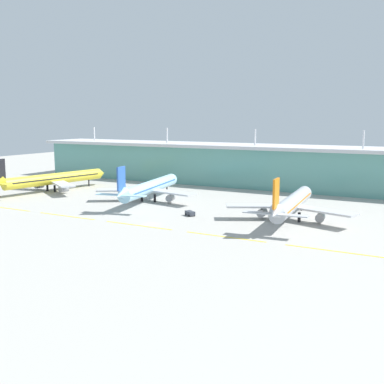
{
  "coord_description": "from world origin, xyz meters",
  "views": [
    {
      "loc": [
        91.49,
        -138.14,
        37.85
      ],
      "look_at": [
        -1.46,
        33.5,
        7.0
      ],
      "focal_mm": 43.8,
      "sensor_mm": 36.0,
      "label": 1
    }
  ],
  "objects": [
    {
      "name": "taxiway_stripe_east",
      "position": [
        65.0,
        -4.05,
        0.02
      ],
      "size": [
        28.0,
        0.7,
        0.04
      ],
      "primitive_type": "cube",
      "color": "yellow",
      "rests_on": "ground"
    },
    {
      "name": "taxiway_stripe_centre",
      "position": [
        -3.0,
        -4.05,
        0.02
      ],
      "size": [
        28.0,
        0.7,
        0.04
      ],
      "primitive_type": "cube",
      "color": "yellow",
      "rests_on": "ground"
    },
    {
      "name": "ground_plane",
      "position": [
        0.0,
        0.0,
        0.0
      ],
      "size": [
        600.0,
        600.0,
        0.0
      ],
      "primitive_type": "plane",
      "color": "#A8A59E"
    },
    {
      "name": "terminal_building",
      "position": [
        -0.0,
        108.45,
        11.75
      ],
      "size": [
        288.0,
        34.0,
        32.09
      ],
      "color": "#5B9E93",
      "rests_on": "ground"
    },
    {
      "name": "safety_cone_left_wingtip",
      "position": [
        -96.93,
        14.04,
        0.35
      ],
      "size": [
        0.56,
        0.56,
        0.7
      ],
      "primitive_type": "cone",
      "color": "orange",
      "rests_on": "ground"
    },
    {
      "name": "taxiway_stripe_mid_west",
      "position": [
        -37.0,
        -4.05,
        0.02
      ],
      "size": [
        28.0,
        0.7,
        0.04
      ],
      "primitive_type": "cube",
      "color": "yellow",
      "rests_on": "ground"
    },
    {
      "name": "pushback_tug",
      "position": [
        5.26,
        19.46,
        1.1
      ],
      "size": [
        4.99,
        4.43,
        1.85
      ],
      "color": "#333842",
      "rests_on": "ground"
    },
    {
      "name": "airliner_nearest",
      "position": [
        -87.71,
        40.28,
        6.45
      ],
      "size": [
        48.01,
        68.24,
        18.9
      ],
      "color": "yellow",
      "rests_on": "ground"
    },
    {
      "name": "taxiway_stripe_west",
      "position": [
        -71.0,
        -4.05,
        0.02
      ],
      "size": [
        28.0,
        0.7,
        0.04
      ],
      "primitive_type": "cube",
      "color": "yellow",
      "rests_on": "ground"
    },
    {
      "name": "airliner_near_middle",
      "position": [
        -26.67,
        39.03,
        6.45
      ],
      "size": [
        47.9,
        66.89,
        18.9
      ],
      "color": "#9ED1EA",
      "rests_on": "ground"
    },
    {
      "name": "taxiway_stripe_mid_east",
      "position": [
        31.0,
        -4.05,
        0.02
      ],
      "size": [
        28.0,
        0.7,
        0.04
      ],
      "primitive_type": "cube",
      "color": "yellow",
      "rests_on": "ground"
    },
    {
      "name": "airliner_far_middle",
      "position": [
        42.62,
        30.09,
        6.45
      ],
      "size": [
        48.6,
        61.79,
        18.9
      ],
      "color": "#ADB2BC",
      "rests_on": "ground"
    }
  ]
}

